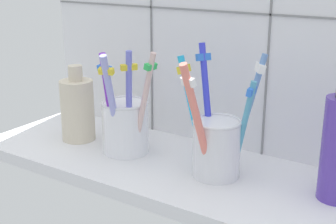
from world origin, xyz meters
TOP-DOWN VIEW (x-y plane):
  - counter_slab at (0.00, 0.00)cm, footprint 64.00×22.00cm
  - tile_wall_back at (0.00, 12.00)cm, footprint 64.00×2.20cm
  - toothbrush_cup_left at (-7.98, -0.37)cm, footprint 10.63×10.47cm
  - toothbrush_cup_right at (8.08, -0.08)cm, footprint 11.98×13.50cm
  - ceramic_vase at (-18.47, 0.49)cm, footprint 5.65×5.65cm

SIDE VIEW (x-z plane):
  - counter_slab at x=0.00cm, z-range 0.00..2.00cm
  - toothbrush_cup_left at x=-7.98cm, z-range -1.59..15.50cm
  - toothbrush_cup_right at x=8.08cm, z-range -2.02..16.41cm
  - ceramic_vase at x=-18.47cm, z-range 0.98..13.92cm
  - tile_wall_back at x=0.00cm, z-range 0.00..45.00cm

